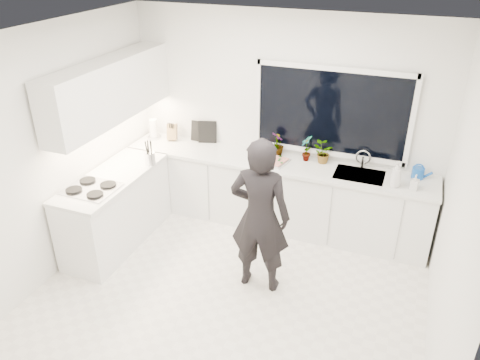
% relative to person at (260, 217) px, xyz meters
% --- Properties ---
extents(floor, '(4.00, 3.50, 0.02)m').
position_rel_person_xyz_m(floor, '(-0.23, -0.21, -0.88)').
color(floor, beige).
rests_on(floor, ground).
extents(wall_back, '(4.00, 0.02, 2.70)m').
position_rel_person_xyz_m(wall_back, '(-0.23, 1.55, 0.48)').
color(wall_back, white).
rests_on(wall_back, ground).
extents(wall_left, '(0.02, 3.50, 2.70)m').
position_rel_person_xyz_m(wall_left, '(-2.24, -0.21, 0.48)').
color(wall_left, white).
rests_on(wall_left, ground).
extents(wall_right, '(0.02, 3.50, 2.70)m').
position_rel_person_xyz_m(wall_right, '(1.78, -0.21, 0.48)').
color(wall_right, white).
rests_on(wall_right, ground).
extents(ceiling, '(4.00, 3.50, 0.02)m').
position_rel_person_xyz_m(ceiling, '(-0.23, -0.21, 1.84)').
color(ceiling, white).
rests_on(ceiling, wall_back).
extents(window, '(1.80, 0.02, 1.00)m').
position_rel_person_xyz_m(window, '(0.37, 1.51, 0.68)').
color(window, black).
rests_on(window, wall_back).
extents(base_cabinets_back, '(3.92, 0.58, 0.88)m').
position_rel_person_xyz_m(base_cabinets_back, '(-0.23, 1.24, -0.43)').
color(base_cabinets_back, white).
rests_on(base_cabinets_back, floor).
extents(base_cabinets_left, '(0.58, 1.60, 0.88)m').
position_rel_person_xyz_m(base_cabinets_left, '(-1.90, 0.14, -0.43)').
color(base_cabinets_left, white).
rests_on(base_cabinets_left, floor).
extents(countertop_back, '(3.94, 0.62, 0.04)m').
position_rel_person_xyz_m(countertop_back, '(-0.23, 1.23, 0.03)').
color(countertop_back, silver).
rests_on(countertop_back, base_cabinets_back).
extents(countertop_left, '(0.62, 1.60, 0.04)m').
position_rel_person_xyz_m(countertop_left, '(-1.90, 0.14, 0.03)').
color(countertop_left, silver).
rests_on(countertop_left, base_cabinets_left).
extents(upper_cabinets, '(0.34, 2.10, 0.70)m').
position_rel_person_xyz_m(upper_cabinets, '(-2.02, 0.49, 0.98)').
color(upper_cabinets, white).
rests_on(upper_cabinets, wall_left).
extents(sink, '(0.58, 0.42, 0.14)m').
position_rel_person_xyz_m(sink, '(0.82, 1.24, -0.00)').
color(sink, silver).
rests_on(sink, countertop_back).
extents(faucet, '(0.03, 0.03, 0.22)m').
position_rel_person_xyz_m(faucet, '(0.82, 1.44, 0.16)').
color(faucet, silver).
rests_on(faucet, countertop_back).
extents(stovetop, '(0.56, 0.48, 0.03)m').
position_rel_person_xyz_m(stovetop, '(-1.92, -0.21, 0.06)').
color(stovetop, black).
rests_on(stovetop, countertop_left).
extents(person, '(0.66, 0.46, 1.74)m').
position_rel_person_xyz_m(person, '(0.00, 0.00, 0.00)').
color(person, black).
rests_on(person, floor).
extents(pizza_tray, '(0.48, 0.40, 0.03)m').
position_rel_person_xyz_m(pizza_tray, '(-0.28, 1.21, 0.06)').
color(pizza_tray, silver).
rests_on(pizza_tray, countertop_back).
extents(pizza, '(0.44, 0.35, 0.01)m').
position_rel_person_xyz_m(pizza, '(-0.28, 1.21, 0.08)').
color(pizza, red).
rests_on(pizza, pizza_tray).
extents(watering_can, '(0.19, 0.19, 0.13)m').
position_rel_person_xyz_m(watering_can, '(1.46, 1.40, 0.11)').
color(watering_can, '#124EAC').
rests_on(watering_can, countertop_back).
extents(paper_towel_roll, '(0.14, 0.14, 0.26)m').
position_rel_person_xyz_m(paper_towel_roll, '(-2.02, 1.34, 0.18)').
color(paper_towel_roll, white).
rests_on(paper_towel_roll, countertop_back).
extents(knife_block, '(0.15, 0.13, 0.22)m').
position_rel_person_xyz_m(knife_block, '(-1.76, 1.38, 0.16)').
color(knife_block, '#8F5E42').
rests_on(knife_block, countertop_back).
extents(utensil_crock, '(0.15, 0.15, 0.16)m').
position_rel_person_xyz_m(utensil_crock, '(-1.64, 0.59, 0.13)').
color(utensil_crock, silver).
rests_on(utensil_crock, countertop_left).
extents(picture_frame_large, '(0.22, 0.03, 0.28)m').
position_rel_person_xyz_m(picture_frame_large, '(-1.40, 1.48, 0.19)').
color(picture_frame_large, black).
rests_on(picture_frame_large, countertop_back).
extents(picture_frame_small, '(0.24, 0.09, 0.30)m').
position_rel_person_xyz_m(picture_frame_small, '(-1.27, 1.48, 0.20)').
color(picture_frame_small, black).
rests_on(picture_frame_small, countertop_back).
extents(herb_plants, '(0.83, 0.25, 0.34)m').
position_rel_person_xyz_m(herb_plants, '(0.09, 1.40, 0.20)').
color(herb_plants, '#26662D').
rests_on(herb_plants, countertop_back).
extents(soap_bottles, '(0.33, 0.15, 0.31)m').
position_rel_person_xyz_m(soap_bottles, '(1.28, 1.09, 0.19)').
color(soap_bottles, '#D8BF66').
rests_on(soap_bottles, countertop_back).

